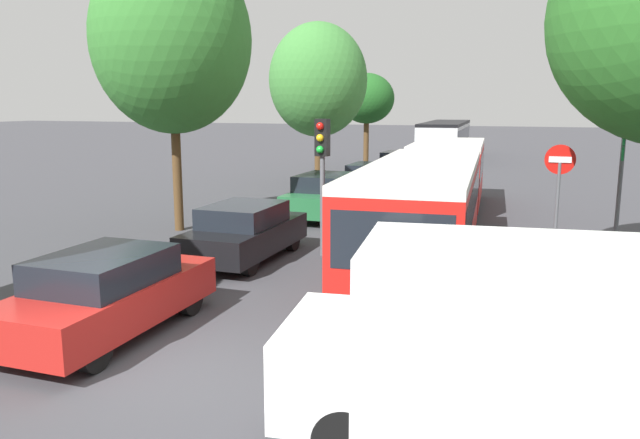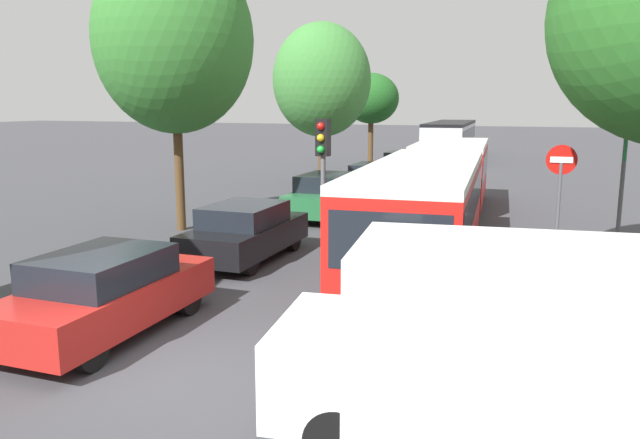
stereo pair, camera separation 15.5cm
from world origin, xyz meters
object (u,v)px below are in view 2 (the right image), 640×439
(queued_car_white, at_px, (374,180))
(tree_left_mid, at_px, (175,44))
(queued_car_black, at_px, (246,232))
(direction_sign_post, at_px, (625,155))
(queued_car_red, at_px, (106,293))
(no_entry_sign, at_px, (560,185))
(tree_left_far, at_px, (322,80))
(tree_left_distant, at_px, (369,100))
(queued_car_green, at_px, (329,195))
(city_bus_rear, at_px, (450,137))
(white_van, at_px, (525,344))
(queued_car_navy, at_px, (404,165))
(traffic_light, at_px, (323,156))
(articulated_bus, at_px, (437,187))

(queued_car_white, height_order, tree_left_mid, tree_left_mid)
(queued_car_black, relative_size, direction_sign_post, 1.11)
(queued_car_red, xyz_separation_m, no_entry_sign, (6.94, 7.66, 1.16))
(queued_car_black, relative_size, tree_left_far, 0.55)
(tree_left_mid, relative_size, tree_left_distant, 1.50)
(queued_car_black, xyz_separation_m, queued_car_green, (-0.05, 6.13, 0.04))
(queued_car_red, distance_m, queued_car_black, 5.28)
(city_bus_rear, bearing_deg, white_van, -172.92)
(queued_car_red, relative_size, queued_car_white, 1.04)
(queued_car_red, bearing_deg, tree_left_far, 9.22)
(queued_car_red, height_order, tree_left_distant, tree_left_distant)
(queued_car_red, height_order, queued_car_green, queued_car_green)
(queued_car_green, relative_size, white_van, 0.81)
(queued_car_navy, height_order, tree_left_mid, tree_left_mid)
(queued_car_red, xyz_separation_m, queued_car_black, (-0.15, 5.28, -0.01))
(queued_car_red, height_order, white_van, white_van)
(queued_car_navy, distance_m, traffic_light, 16.66)
(queued_car_black, bearing_deg, queued_car_white, -0.69)
(traffic_light, relative_size, no_entry_sign, 1.21)
(queued_car_green, bearing_deg, white_van, -152.20)
(queued_car_black, bearing_deg, traffic_light, -57.67)
(traffic_light, bearing_deg, tree_left_distant, -162.33)
(city_bus_rear, xyz_separation_m, queued_car_navy, (-0.24, -13.11, -0.74))
(direction_sign_post, relative_size, tree_left_distant, 0.66)
(tree_left_mid, bearing_deg, tree_left_far, 87.10)
(articulated_bus, relative_size, tree_left_far, 2.22)
(queued_car_white, bearing_deg, tree_left_mid, 156.99)
(queued_car_red, xyz_separation_m, direction_sign_post, (8.32, 8.34, 1.86))
(queued_car_white, height_order, no_entry_sign, no_entry_sign)
(articulated_bus, bearing_deg, queued_car_navy, -167.37)
(queued_car_red, height_order, direction_sign_post, direction_sign_post)
(articulated_bus, bearing_deg, tree_left_distant, -162.27)
(tree_left_distant, bearing_deg, traffic_light, -76.88)
(queued_car_red, bearing_deg, tree_left_distant, 6.93)
(queued_car_black, height_order, tree_left_far, tree_left_far)
(queued_car_navy, distance_m, tree_left_distant, 6.67)
(city_bus_rear, xyz_separation_m, traffic_light, (1.49, -29.59, 1.06))
(queued_car_green, bearing_deg, queued_car_red, -179.28)
(queued_car_black, height_order, queued_car_navy, queued_car_navy)
(articulated_bus, relative_size, tree_left_mid, 1.96)
(articulated_bus, distance_m, queued_car_white, 7.53)
(direction_sign_post, distance_m, tree_left_distant, 22.67)
(queued_car_green, bearing_deg, direction_sign_post, -110.08)
(city_bus_rear, height_order, queued_car_black, city_bus_rear)
(queued_car_navy, xyz_separation_m, tree_left_far, (-2.86, -4.18, 4.07))
(no_entry_sign, bearing_deg, queued_car_white, -141.56)
(queued_car_black, xyz_separation_m, no_entry_sign, (7.08, 2.38, 1.18))
(white_van, relative_size, tree_left_mid, 0.63)
(no_entry_sign, xyz_separation_m, tree_left_far, (-10.05, 10.95, 2.90))
(city_bus_rear, bearing_deg, queued_car_green, 176.59)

